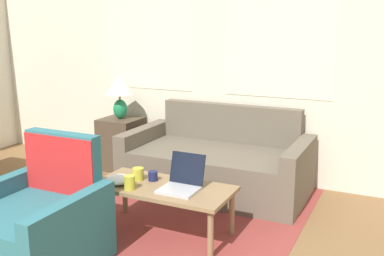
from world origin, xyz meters
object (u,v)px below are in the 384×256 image
laptop (182,182)px  coffee_table (163,191)px  couch (218,165)px  cup_white (130,183)px  table_lamp (120,89)px  cup_yellow (138,174)px  armchair (37,228)px  snack_bowl (118,179)px  cup_navy (153,176)px

laptop → coffee_table: bearing=-177.3°
couch → cup_white: bearing=-99.1°
table_lamp → cup_yellow: 1.64m
cup_white → armchair: bearing=-120.2°
table_lamp → snack_bowl: table_lamp is taller
armchair → snack_bowl: bearing=73.5°
couch → coffee_table: size_ratio=1.61×
laptop → snack_bowl: size_ratio=1.49×
coffee_table → cup_white: 0.27m
cup_navy → cup_white: (-0.06, -0.25, 0.02)m
snack_bowl → cup_yellow: bearing=57.1°
laptop → cup_yellow: size_ratio=3.15×
laptop → snack_bowl: laptop is taller
armchair → laptop: armchair is taller
coffee_table → couch: bearing=89.2°
laptop → cup_navy: (-0.30, 0.07, -0.02)m
cup_yellow → table_lamp: bearing=129.4°
cup_white → snack_bowl: size_ratio=0.52×
laptop → cup_navy: 0.30m
laptop → snack_bowl: bearing=-167.8°
armchair → cup_yellow: 0.89m
couch → table_lamp: table_lamp is taller
armchair → table_lamp: size_ratio=1.76×
table_lamp → cup_navy: (1.11, -1.18, -0.48)m
cup_yellow → cup_white: (0.06, -0.21, 0.01)m
couch → cup_white: 1.30m
cup_navy → cup_white: 0.26m
coffee_table → cup_white: cup_white is taller
couch → armchair: bearing=-106.5°
cup_navy → cup_yellow: (-0.12, -0.04, 0.01)m
cup_navy → table_lamp: bearing=133.3°
cup_white → snack_bowl: bearing=155.1°
table_lamp → couch: bearing=-7.3°
table_lamp → snack_bowl: 1.70m
cup_white → snack_bowl: 0.17m
coffee_table → laptop: (0.17, 0.01, 0.10)m
armchair → cup_navy: size_ratio=11.43×
cup_navy → cup_yellow: cup_yellow is taller
couch → cup_yellow: bearing=-104.0°
armchair → coffee_table: bearing=55.3°
cup_white → cup_yellow: bearing=105.5°
cup_white → laptop: bearing=27.1°
armchair → snack_bowl: (0.20, 0.68, 0.16)m
armchair → cup_navy: (0.41, 0.86, 0.16)m
armchair → coffee_table: size_ratio=0.79×
cup_navy → snack_bowl: bearing=-139.5°
couch → cup_white: (-0.20, -1.27, 0.19)m
couch → armchair: armchair is taller
table_lamp → cup_navy: table_lamp is taller
armchair → cup_navy: armchair is taller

